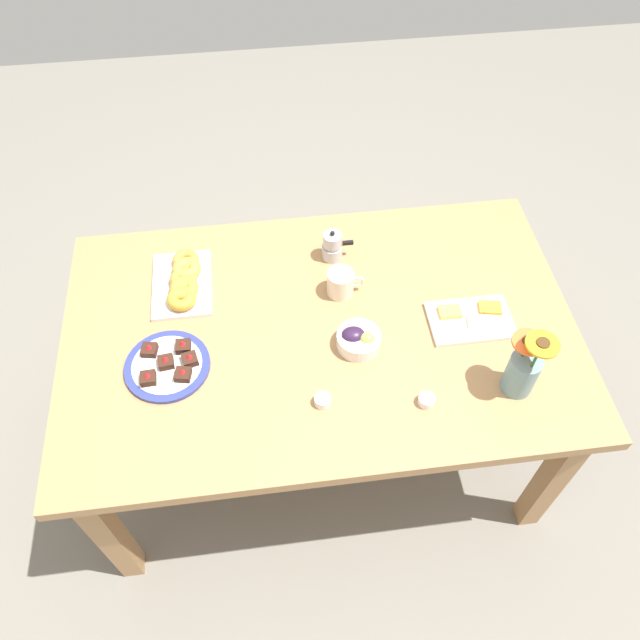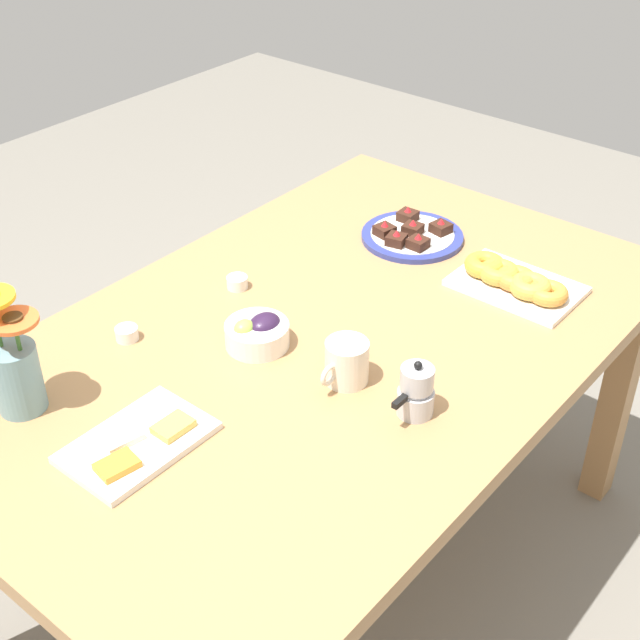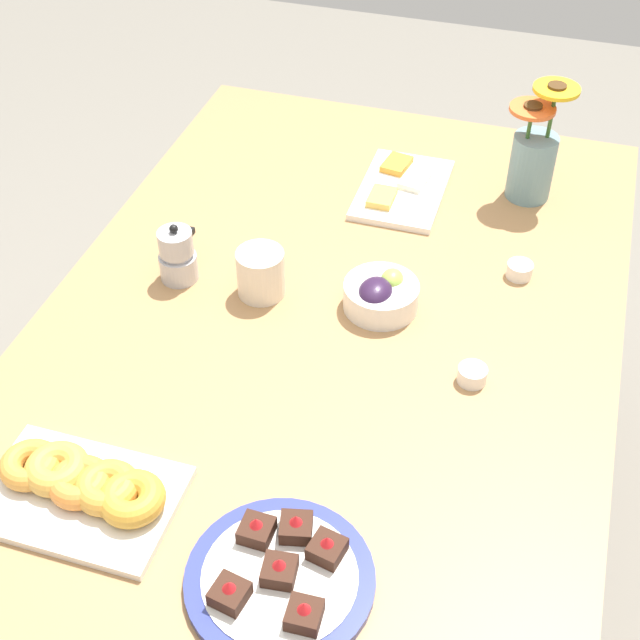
% 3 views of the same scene
% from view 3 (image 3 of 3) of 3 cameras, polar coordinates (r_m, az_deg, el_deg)
% --- Properties ---
extents(ground_plane, '(6.00, 6.00, 0.00)m').
position_cam_3_polar(ground_plane, '(2.11, 0.00, -15.88)').
color(ground_plane, slate).
extents(dining_table, '(1.60, 1.00, 0.74)m').
position_cam_3_polar(dining_table, '(1.59, 0.00, -3.34)').
color(dining_table, '#A87A4C').
rests_on(dining_table, ground_plane).
extents(coffee_mug, '(0.12, 0.09, 0.09)m').
position_cam_3_polar(coffee_mug, '(1.60, -3.79, 3.08)').
color(coffee_mug, silver).
rests_on(coffee_mug, dining_table).
extents(grape_bowl, '(0.13, 0.13, 0.07)m').
position_cam_3_polar(grape_bowl, '(1.57, 3.90, 1.64)').
color(grape_bowl, white).
rests_on(grape_bowl, dining_table).
extents(cheese_platter, '(0.26, 0.17, 0.03)m').
position_cam_3_polar(cheese_platter, '(1.88, 5.24, 8.42)').
color(cheese_platter, white).
rests_on(cheese_platter, dining_table).
extents(croissant_platter, '(0.19, 0.29, 0.05)m').
position_cam_3_polar(croissant_platter, '(1.33, -14.97, -10.24)').
color(croissant_platter, white).
rests_on(croissant_platter, dining_table).
extents(jam_cup_honey, '(0.05, 0.05, 0.03)m').
position_cam_3_polar(jam_cup_honey, '(1.47, 9.72, -3.44)').
color(jam_cup_honey, white).
rests_on(jam_cup_honey, dining_table).
extents(jam_cup_berry, '(0.05, 0.05, 0.03)m').
position_cam_3_polar(jam_cup_berry, '(1.69, 12.66, 3.17)').
color(jam_cup_berry, white).
rests_on(jam_cup_berry, dining_table).
extents(dessert_plate, '(0.25, 0.25, 0.05)m').
position_cam_3_polar(dessert_plate, '(1.22, -2.56, -16.08)').
color(dessert_plate, navy).
rests_on(dessert_plate, dining_table).
extents(flower_vase, '(0.10, 0.13, 0.25)m').
position_cam_3_polar(flower_vase, '(1.87, 13.48, 9.99)').
color(flower_vase, '#6B939E').
rests_on(flower_vase, dining_table).
extents(moka_pot, '(0.11, 0.07, 0.12)m').
position_cam_3_polar(moka_pot, '(1.64, -9.11, 4.06)').
color(moka_pot, '#B7B7BC').
rests_on(moka_pot, dining_table).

